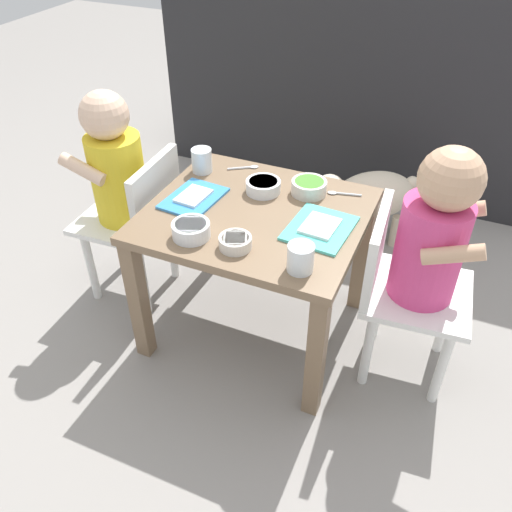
% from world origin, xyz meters
% --- Properties ---
extents(ground_plane, '(7.00, 7.00, 0.00)m').
position_xyz_m(ground_plane, '(0.00, 0.00, 0.00)').
color(ground_plane, gray).
extents(kitchen_cabinet_back, '(1.70, 0.34, 0.88)m').
position_xyz_m(kitchen_cabinet_back, '(0.00, 1.12, 0.44)').
color(kitchen_cabinet_back, '#232326').
rests_on(kitchen_cabinet_back, ground).
extents(dining_table, '(0.60, 0.53, 0.45)m').
position_xyz_m(dining_table, '(0.00, 0.00, 0.37)').
color(dining_table, '#7A6047').
rests_on(dining_table, ground).
extents(seated_child_left, '(0.29, 0.29, 0.71)m').
position_xyz_m(seated_child_left, '(-0.46, 0.02, 0.45)').
color(seated_child_left, white).
rests_on(seated_child_left, ground).
extents(seated_child_right, '(0.30, 0.30, 0.72)m').
position_xyz_m(seated_child_right, '(0.46, 0.02, 0.46)').
color(seated_child_right, white).
rests_on(seated_child_right, ground).
extents(dog, '(0.38, 0.32, 0.31)m').
position_xyz_m(dog, '(0.20, 0.61, 0.21)').
color(dog, beige).
rests_on(dog, ground).
extents(food_tray_left, '(0.15, 0.20, 0.02)m').
position_xyz_m(food_tray_left, '(-0.19, -0.01, 0.45)').
color(food_tray_left, '#388CD8').
rests_on(food_tray_left, dining_table).
extents(food_tray_right, '(0.17, 0.20, 0.02)m').
position_xyz_m(food_tray_right, '(0.19, -0.01, 0.45)').
color(food_tray_right, '#4CC6BC').
rests_on(food_tray_right, dining_table).
extents(water_cup_left, '(0.06, 0.06, 0.07)m').
position_xyz_m(water_cup_left, '(-0.25, 0.15, 0.48)').
color(water_cup_left, white).
rests_on(water_cup_left, dining_table).
extents(water_cup_right, '(0.07, 0.07, 0.07)m').
position_xyz_m(water_cup_right, '(0.20, -0.19, 0.48)').
color(water_cup_right, white).
rests_on(water_cup_right, dining_table).
extents(veggie_bowl_near, '(0.10, 0.10, 0.04)m').
position_xyz_m(veggie_bowl_near, '(-0.02, 0.11, 0.47)').
color(veggie_bowl_near, white).
rests_on(veggie_bowl_near, dining_table).
extents(cereal_bowl_left_side, '(0.10, 0.10, 0.04)m').
position_xyz_m(cereal_bowl_left_side, '(-0.11, -0.17, 0.47)').
color(cereal_bowl_left_side, white).
rests_on(cereal_bowl_left_side, dining_table).
extents(cereal_bowl_right_side, '(0.10, 0.10, 0.04)m').
position_xyz_m(cereal_bowl_right_side, '(0.10, 0.15, 0.47)').
color(cereal_bowl_right_side, silver).
rests_on(cereal_bowl_right_side, dining_table).
extents(veggie_bowl_far, '(0.08, 0.08, 0.03)m').
position_xyz_m(veggie_bowl_far, '(0.02, -0.17, 0.46)').
color(veggie_bowl_far, silver).
rests_on(veggie_bowl_far, dining_table).
extents(spoon_by_left_tray, '(0.10, 0.03, 0.01)m').
position_xyz_m(spoon_by_left_tray, '(0.19, 0.18, 0.45)').
color(spoon_by_left_tray, silver).
rests_on(spoon_by_left_tray, dining_table).
extents(spoon_by_right_tray, '(0.09, 0.07, 0.01)m').
position_xyz_m(spoon_by_right_tray, '(-0.13, 0.22, 0.45)').
color(spoon_by_right_tray, silver).
rests_on(spoon_by_right_tray, dining_table).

